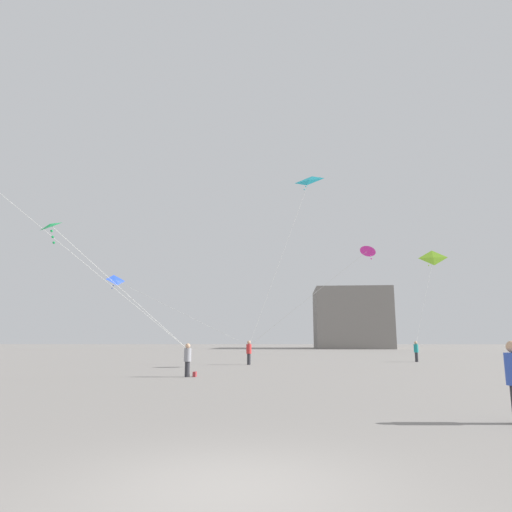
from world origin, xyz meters
The scene contains 11 objects.
ground_plane centered at (0.00, 0.00, 0.00)m, with size 300.00×300.00×0.00m, color gray.
person_in_grey centered at (-3.29, 16.36, 0.87)m, with size 0.34×0.34×1.58m.
person_in_teal centered at (12.44, 30.91, 0.88)m, with size 0.35×0.35×1.61m.
person_in_red centered at (-0.70, 26.72, 0.92)m, with size 0.36×0.36×1.68m.
kite_magenta_diamond centered at (7.28, 23.88, 7.54)m, with size 8.76×3.57×6.66m.
kite_cobalt_delta centered at (-11.40, 30.18, 6.34)m, with size 11.57×4.17×5.54m.
kite_emerald_diamond centered at (-8.07, 11.58, 6.21)m, with size 5.45×5.46×5.26m.
kite_cyan_delta centered at (3.79, 26.97, 13.50)m, with size 5.53×1.56×12.79m.
kite_lime_delta centered at (14.98, 32.76, 8.62)m, with size 3.48×2.29×7.91m.
building_left_hall centered at (17.00, 82.25, 5.61)m, with size 14.49×15.63×11.22m.
handbag_beside_flyer centered at (-2.94, 16.46, 0.12)m, with size 0.32×0.14×0.24m, color maroon.
Camera 1 is at (0.45, -5.81, 1.80)m, focal length 31.63 mm.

